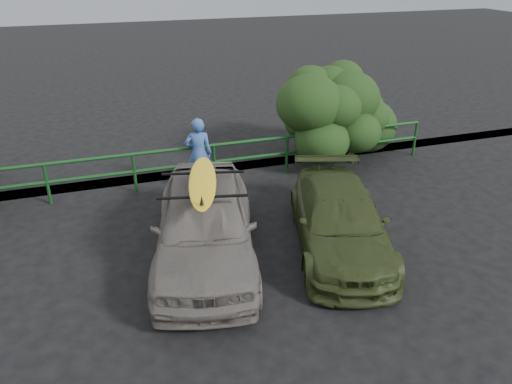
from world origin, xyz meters
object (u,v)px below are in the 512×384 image
sedan (205,224)px  surfboard (203,181)px  man (199,154)px  guardrail (175,168)px  olive_vehicle (340,220)px

sedan → surfboard: 0.88m
sedan → man: (0.62, 3.27, 0.12)m
guardrail → surfboard: (-0.05, -3.50, 1.14)m
olive_vehicle → surfboard: (-2.62, 0.40, 1.05)m
olive_vehicle → man: size_ratio=2.31×
sedan → olive_vehicle: 2.66m
guardrail → sedan: sedan is taller
guardrail → olive_vehicle: (2.57, -3.90, 0.09)m
guardrail → sedan: 3.51m
guardrail → olive_vehicle: bearing=-56.6°
guardrail → man: bearing=-22.4°
olive_vehicle → surfboard: surfboard is taller
man → olive_vehicle: bearing=129.2°
sedan → olive_vehicle: sedan is taller
guardrail → surfboard: surfboard is taller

